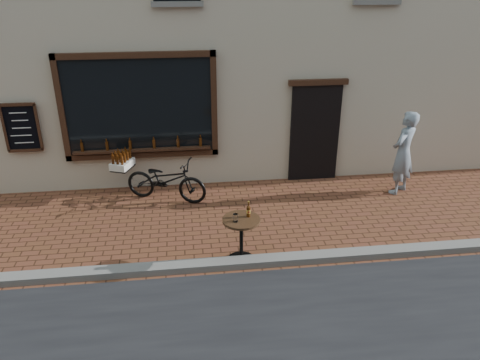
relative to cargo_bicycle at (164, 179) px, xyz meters
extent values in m
plane|color=brown|center=(1.46, -2.78, -0.47)|extent=(90.00, 90.00, 0.00)
cube|color=slate|center=(1.46, -2.58, -0.41)|extent=(90.00, 0.25, 0.12)
cube|color=black|center=(-0.44, 0.67, 1.38)|extent=(3.00, 0.06, 2.00)
cube|color=black|center=(-0.44, 0.65, 2.44)|extent=(3.24, 0.10, 0.12)
cube|color=black|center=(-0.44, 0.65, 0.32)|extent=(3.24, 0.10, 0.12)
cube|color=black|center=(-2.00, 0.65, 1.38)|extent=(0.12, 0.10, 2.24)
cube|color=black|center=(1.12, 0.65, 1.38)|extent=(0.12, 0.10, 2.24)
cube|color=black|center=(-0.44, 0.60, 0.45)|extent=(2.90, 0.16, 0.05)
cube|color=black|center=(3.36, 0.68, 0.63)|extent=(1.10, 0.10, 2.20)
cube|color=black|center=(3.36, 0.65, 1.79)|extent=(1.30, 0.10, 0.12)
cube|color=black|center=(-2.84, 0.66, 1.03)|extent=(0.62, 0.04, 0.92)
cylinder|color=#3D1C07|center=(-1.69, 0.60, 0.57)|extent=(0.06, 0.06, 0.19)
cylinder|color=#3D1C07|center=(-1.19, 0.60, 0.57)|extent=(0.06, 0.06, 0.19)
cylinder|color=#3D1C07|center=(-0.69, 0.60, 0.57)|extent=(0.06, 0.06, 0.19)
cylinder|color=#3D1C07|center=(-0.19, 0.60, 0.57)|extent=(0.06, 0.06, 0.19)
cylinder|color=#3D1C07|center=(0.31, 0.60, 0.57)|extent=(0.06, 0.06, 0.19)
cylinder|color=#3D1C07|center=(0.81, 0.60, 0.57)|extent=(0.06, 0.06, 0.19)
imported|color=black|center=(0.03, -0.01, -0.01)|extent=(1.85, 1.21, 0.92)
cube|color=black|center=(-0.87, 0.34, 0.16)|extent=(0.50, 0.58, 0.03)
cube|color=silver|center=(-0.87, 0.34, 0.25)|extent=(0.51, 0.60, 0.14)
cylinder|color=#3D1C07|center=(-0.84, 0.13, 0.42)|extent=(0.06, 0.06, 0.19)
cylinder|color=#3D1C07|center=(-0.94, 0.17, 0.42)|extent=(0.06, 0.06, 0.19)
cylinder|color=#3D1C07|center=(-1.03, 0.21, 0.42)|extent=(0.06, 0.06, 0.19)
cylinder|color=#3D1C07|center=(-0.80, 0.25, 0.42)|extent=(0.06, 0.06, 0.19)
cylinder|color=#3D1C07|center=(-0.89, 0.29, 0.42)|extent=(0.06, 0.06, 0.19)
cylinder|color=#3D1C07|center=(-0.99, 0.32, 0.42)|extent=(0.06, 0.06, 0.19)
cylinder|color=#3D1C07|center=(-0.75, 0.36, 0.42)|extent=(0.06, 0.06, 0.19)
cylinder|color=#3D1C07|center=(-0.85, 0.40, 0.42)|extent=(0.06, 0.06, 0.19)
cylinder|color=#3D1C07|center=(-0.94, 0.44, 0.42)|extent=(0.06, 0.06, 0.19)
cylinder|color=#3D1C07|center=(-0.71, 0.48, 0.42)|extent=(0.06, 0.06, 0.19)
cylinder|color=#3D1C07|center=(-0.80, 0.51, 0.42)|extent=(0.06, 0.06, 0.19)
cylinder|color=black|center=(1.31, -2.43, -0.45)|extent=(0.46, 0.46, 0.03)
cylinder|color=black|center=(1.31, -2.43, -0.07)|extent=(0.06, 0.06, 0.73)
cylinder|color=black|center=(1.31, -2.43, 0.31)|extent=(0.62, 0.62, 0.04)
cylinder|color=gold|center=(1.43, -2.37, 0.43)|extent=(0.07, 0.07, 0.06)
cylinder|color=white|center=(1.20, -2.50, 0.40)|extent=(0.08, 0.08, 0.14)
imported|color=gray|center=(5.05, -0.25, 0.44)|extent=(0.79, 0.75, 1.82)
camera|label=1|loc=(0.47, -8.97, 4.08)|focal=35.00mm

